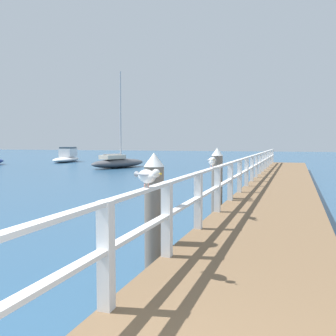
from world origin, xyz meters
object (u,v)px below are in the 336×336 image
Objects in this scene: seagull_foreground at (147,176)px; boat_2 at (67,157)px; dock_piling_near at (154,214)px; seagull_background at (212,161)px; boat_4 at (118,162)px; dock_piling_far at (217,182)px.

boat_2 is (-19.62, 28.48, -1.09)m from seagull_foreground.
dock_piling_near reaches higher than seagull_background.
dock_piling_near is 3.87× the size of seagull_background.
boat_4 reaches higher than seagull_background.
dock_piling_far reaches higher than seagull_foreground.
boat_4 is at bearing -118.55° from seagull_foreground.
dock_piling_near is 4.60m from dock_piling_far.
seagull_foreground is (0.39, -5.85, 0.67)m from dock_piling_far.
dock_piling_far is 0.25× the size of boat_4.
boat_4 is at bearing -47.93° from boat_2.
dock_piling_far is 0.33× the size of boat_2.
seagull_background is 31.88m from boat_2.
boat_2 is at bearing 162.32° from boat_4.
dock_piling_near is at bearing -127.87° from seagull_foreground.
seagull_foreground is 0.06× the size of boat_4.
boat_2 is at bearing -72.37° from seagull_background.
dock_piling_far is (0.00, 4.60, 0.00)m from dock_piling_near.
boat_2 is (-19.61, 25.11, -1.09)m from seagull_background.
dock_piling_far is 4.29× the size of seagull_foreground.
boat_2 is at bearing 125.23° from dock_piling_near.
boat_2 is (-19.23, 22.63, -0.42)m from dock_piling_far.
boat_4 is (-10.77, 21.09, -0.49)m from dock_piling_near.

